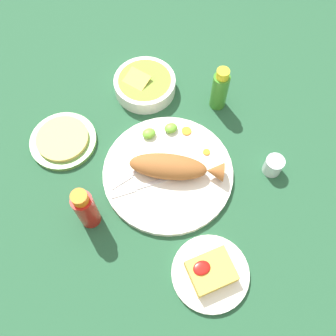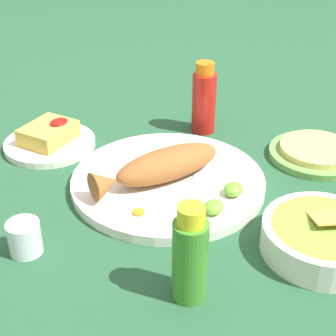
# 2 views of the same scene
# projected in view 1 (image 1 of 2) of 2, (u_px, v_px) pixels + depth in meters

# --- Properties ---
(ground_plane) EXTENTS (4.00, 4.00, 0.00)m
(ground_plane) POSITION_uv_depth(u_px,v_px,m) (168.00, 174.00, 1.05)
(ground_plane) COLOR #235133
(main_plate) EXTENTS (0.36, 0.36, 0.02)m
(main_plate) POSITION_uv_depth(u_px,v_px,m) (168.00, 173.00, 1.04)
(main_plate) COLOR white
(main_plate) RESTS_ON ground_plane
(fried_fish) EXTENTS (0.25, 0.18, 0.06)m
(fried_fish) POSITION_uv_depth(u_px,v_px,m) (174.00, 167.00, 1.01)
(fried_fish) COLOR #935628
(fried_fish) RESTS_ON main_plate
(fork_near) EXTENTS (0.19, 0.03, 0.00)m
(fork_near) POSITION_uv_depth(u_px,v_px,m) (139.00, 187.00, 1.01)
(fork_near) COLOR silver
(fork_near) RESTS_ON main_plate
(fork_far) EXTENTS (0.18, 0.05, 0.00)m
(fork_far) POSITION_uv_depth(u_px,v_px,m) (134.00, 173.00, 1.03)
(fork_far) COLOR silver
(fork_far) RESTS_ON main_plate
(carrot_slice_near) EXTENTS (0.02, 0.02, 0.00)m
(carrot_slice_near) POSITION_uv_depth(u_px,v_px,m) (206.00, 152.00, 1.06)
(carrot_slice_near) COLOR orange
(carrot_slice_near) RESTS_ON main_plate
(carrot_slice_mid) EXTENTS (0.03, 0.03, 0.00)m
(carrot_slice_mid) POSITION_uv_depth(u_px,v_px,m) (186.00, 131.00, 1.09)
(carrot_slice_mid) COLOR orange
(carrot_slice_mid) RESTS_ON main_plate
(lime_wedge_main) EXTENTS (0.04, 0.03, 0.02)m
(lime_wedge_main) POSITION_uv_depth(u_px,v_px,m) (171.00, 128.00, 1.08)
(lime_wedge_main) COLOR #6BB233
(lime_wedge_main) RESTS_ON main_plate
(lime_wedge_side) EXTENTS (0.04, 0.03, 0.02)m
(lime_wedge_side) POSITION_uv_depth(u_px,v_px,m) (149.00, 133.00, 1.08)
(lime_wedge_side) COLOR #6BB233
(lime_wedge_side) RESTS_ON main_plate
(hot_sauce_bottle_red) EXTENTS (0.05, 0.05, 0.16)m
(hot_sauce_bottle_red) POSITION_uv_depth(u_px,v_px,m) (86.00, 209.00, 0.92)
(hot_sauce_bottle_red) COLOR #B21914
(hot_sauce_bottle_red) RESTS_ON ground_plane
(hot_sauce_bottle_green) EXTENTS (0.05, 0.05, 0.15)m
(hot_sauce_bottle_green) POSITION_uv_depth(u_px,v_px,m) (220.00, 90.00, 1.10)
(hot_sauce_bottle_green) COLOR #3D8428
(hot_sauce_bottle_green) RESTS_ON ground_plane
(salt_cup) EXTENTS (0.05, 0.05, 0.05)m
(salt_cup) POSITION_uv_depth(u_px,v_px,m) (273.00, 166.00, 1.03)
(salt_cup) COLOR silver
(salt_cup) RESTS_ON ground_plane
(side_plate_fries) EXTENTS (0.19, 0.19, 0.01)m
(side_plate_fries) POSITION_uv_depth(u_px,v_px,m) (210.00, 273.00, 0.92)
(side_plate_fries) COLOR white
(side_plate_fries) RESTS_ON ground_plane
(fries_pile) EXTENTS (0.11, 0.09, 0.04)m
(fries_pile) POSITION_uv_depth(u_px,v_px,m) (211.00, 271.00, 0.90)
(fries_pile) COLOR gold
(fries_pile) RESTS_ON side_plate_fries
(guacamole_bowl) EXTENTS (0.19, 0.19, 0.06)m
(guacamole_bowl) POSITION_uv_depth(u_px,v_px,m) (145.00, 84.00, 1.16)
(guacamole_bowl) COLOR white
(guacamole_bowl) RESTS_ON ground_plane
(tortilla_plate) EXTENTS (0.19, 0.19, 0.01)m
(tortilla_plate) POSITION_uv_depth(u_px,v_px,m) (63.00, 141.00, 1.09)
(tortilla_plate) COLOR #6B9E4C
(tortilla_plate) RESTS_ON ground_plane
(tortilla_stack) EXTENTS (0.15, 0.15, 0.01)m
(tortilla_stack) POSITION_uv_depth(u_px,v_px,m) (62.00, 139.00, 1.08)
(tortilla_stack) COLOR #E0C666
(tortilla_stack) RESTS_ON tortilla_plate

